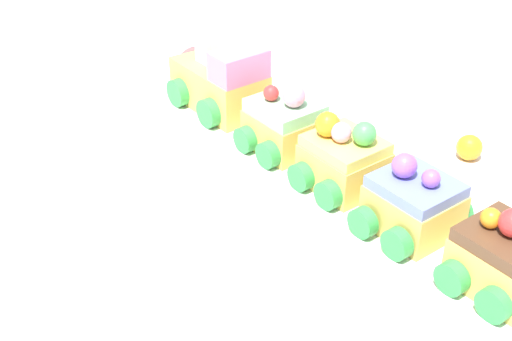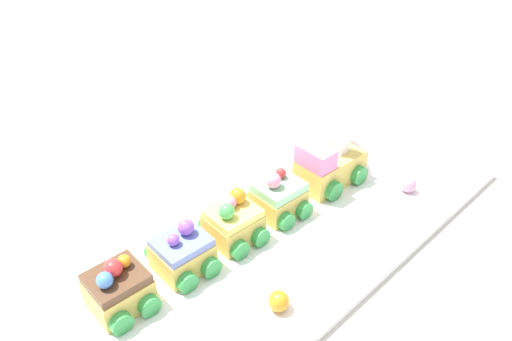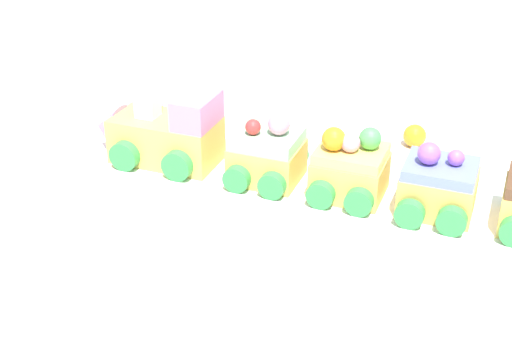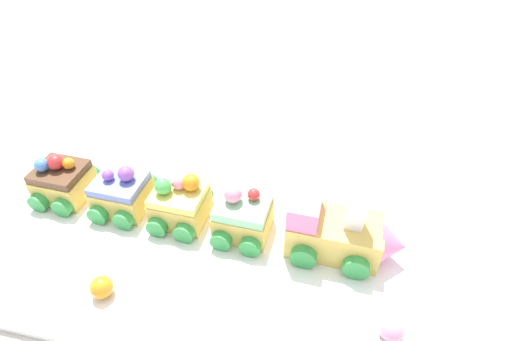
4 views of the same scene
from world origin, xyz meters
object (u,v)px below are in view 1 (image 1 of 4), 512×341
(cake_train_locomotive, at_px, (215,78))
(cake_car_blueberry, at_px, (413,205))
(cake_car_mint, at_px, (285,125))
(cake_car_chocolate, at_px, (505,259))
(cake_car_lemon, at_px, (344,161))
(gumball_orange, at_px, (469,147))
(gumball_pink, at_px, (253,54))

(cake_train_locomotive, bearing_deg, cake_car_blueberry, 179.97)
(cake_car_mint, xyz_separation_m, cake_car_chocolate, (-0.25, 0.01, -0.00))
(cake_train_locomotive, distance_m, cake_car_lemon, 0.20)
(cake_train_locomotive, relative_size, gumball_orange, 5.54)
(gumball_orange, distance_m, gumball_pink, 0.30)
(cake_car_mint, relative_size, cake_car_lemon, 1.00)
(cake_car_lemon, height_order, gumball_orange, cake_car_lemon)
(cake_car_mint, height_order, gumball_pink, cake_car_mint)
(cake_car_mint, bearing_deg, cake_car_blueberry, 179.99)
(cake_car_blueberry, bearing_deg, cake_car_lemon, 0.12)
(cake_car_mint, height_order, cake_car_chocolate, cake_car_mint)
(cake_train_locomotive, relative_size, cake_car_lemon, 1.68)
(gumball_pink, bearing_deg, cake_car_lemon, 157.31)
(cake_train_locomotive, xyz_separation_m, cake_car_chocolate, (-0.36, 0.02, -0.01))
(cake_train_locomotive, height_order, cake_car_mint, cake_train_locomotive)
(cake_car_blueberry, distance_m, gumball_pink, 0.35)
(cake_car_chocolate, xyz_separation_m, gumball_pink, (0.42, -0.11, -0.01))
(cake_car_mint, xyz_separation_m, gumball_orange, (-0.12, -0.12, -0.01))
(cake_car_chocolate, bearing_deg, gumball_pink, -12.56)
(cake_car_mint, distance_m, cake_car_chocolate, 0.25)
(cake_car_chocolate, height_order, gumball_pink, cake_car_chocolate)
(cake_train_locomotive, xyz_separation_m, gumball_orange, (-0.24, -0.11, -0.02))
(cake_car_chocolate, relative_size, gumball_pink, 3.32)
(cake_car_lemon, bearing_deg, cake_train_locomotive, -0.08)
(cake_car_lemon, bearing_deg, cake_car_chocolate, -179.87)
(cake_car_mint, height_order, cake_car_blueberry, cake_car_mint)
(gumball_orange, xyz_separation_m, gumball_pink, (0.30, 0.02, -0.00))
(cake_car_blueberry, bearing_deg, cake_train_locomotive, -0.03)
(gumball_pink, bearing_deg, gumball_orange, -176.76)
(gumball_pink, bearing_deg, cake_car_mint, 149.32)
(cake_car_chocolate, height_order, gumball_orange, cake_car_chocolate)
(gumball_pink, bearing_deg, cake_car_chocolate, 164.98)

